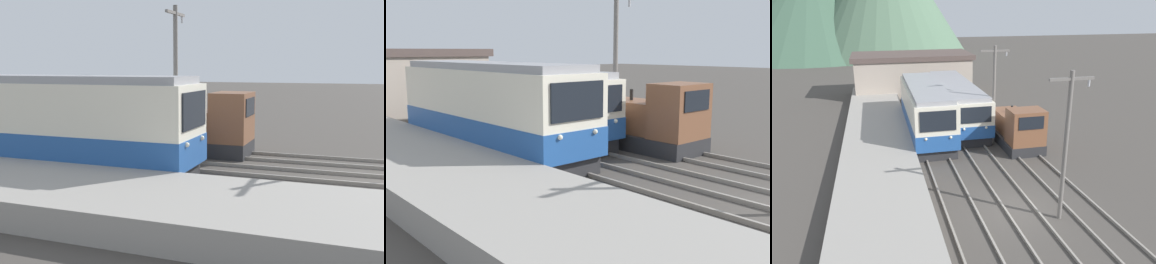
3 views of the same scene
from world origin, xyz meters
TOP-DOWN VIEW (x-y plane):
  - ground_plane at (0.00, 0.00)m, footprint 200.00×200.00m
  - platform_left at (-6.25, 0.00)m, footprint 4.50×54.00m
  - track_left at (-2.60, 0.00)m, footprint 1.54×60.00m
  - track_center at (0.20, 0.00)m, footprint 1.54×60.00m
  - track_right at (3.20, 0.00)m, footprint 1.54×60.00m
  - commuter_train_left at (-2.60, 11.93)m, footprint 2.84×10.99m
  - commuter_train_center at (0.20, 14.25)m, footprint 2.84×12.20m
  - shunting_locomotive at (3.20, 8.19)m, footprint 2.40×5.30m
  - catenary_mast_near at (1.71, -1.17)m, footprint 2.00×0.20m
  - catenary_mast_mid at (1.71, 8.94)m, footprint 2.00×0.20m
  - station_building at (-2.10, 26.00)m, footprint 12.60×6.30m

SIDE VIEW (x-z plane):
  - ground_plane at x=0.00m, z-range 0.00..0.00m
  - track_left at x=-2.60m, z-range 0.00..0.14m
  - track_center at x=0.20m, z-range 0.00..0.14m
  - track_right at x=3.20m, z-range 0.00..0.14m
  - platform_left at x=-6.25m, z-range 0.00..0.83m
  - shunting_locomotive at x=3.20m, z-range -0.29..2.71m
  - commuter_train_center at x=0.20m, z-range -0.11..3.34m
  - commuter_train_left at x=-2.60m, z-range -0.14..3.71m
  - station_building at x=-2.10m, z-range 0.02..4.46m
  - catenary_mast_near at x=1.71m, z-range 0.32..7.18m
  - catenary_mast_mid at x=1.71m, z-range 0.32..7.18m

